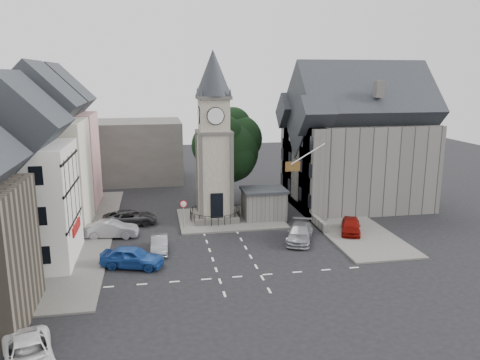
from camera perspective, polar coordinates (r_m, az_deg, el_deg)
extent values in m
plane|color=black|center=(38.73, -1.50, -8.40)|extent=(120.00, 120.00, 0.00)
cube|color=#595651|center=(44.48, -18.99, -6.20)|extent=(6.00, 30.00, 0.14)
cube|color=#595651|center=(49.12, 10.97, -3.96)|extent=(6.00, 26.00, 0.14)
cube|color=#595651|center=(46.40, -1.23, -4.70)|extent=(10.00, 8.00, 0.16)
cube|color=silver|center=(33.73, 0.00, -11.69)|extent=(20.00, 8.00, 0.01)
cube|color=#4C4944|center=(46.11, -3.08, -4.48)|extent=(4.20, 4.20, 0.70)
torus|color=black|center=(45.90, -3.09, -3.60)|extent=(4.86, 4.86, 0.06)
cube|color=gray|center=(45.02, -3.15, 0.82)|extent=(3.00, 3.00, 8.00)
cube|color=black|center=(44.29, -2.86, -3.10)|extent=(1.20, 0.25, 2.40)
cube|color=#4C4944|center=(44.38, -3.21, 5.89)|extent=(3.30, 3.30, 0.25)
cube|color=gray|center=(44.22, -3.23, 7.94)|extent=(2.70, 2.70, 3.20)
cylinder|color=white|center=(42.84, -2.99, 7.80)|extent=(1.50, 0.12, 1.50)
cube|color=#4C4944|center=(44.12, -3.26, 10.02)|extent=(3.10, 3.10, 0.30)
cone|color=#212429|center=(44.08, -3.30, 12.94)|extent=(3.40, 3.40, 4.20)
cube|color=#625F5B|center=(46.18, 2.91, -3.09)|extent=(4.00, 3.00, 2.80)
cube|color=#212429|center=(45.78, 2.93, -1.22)|extent=(4.30, 3.30, 0.25)
cylinder|color=black|center=(50.68, -1.61, -0.72)|extent=(0.70, 0.70, 4.40)
cylinder|color=black|center=(43.18, -6.88, -4.50)|extent=(0.10, 0.10, 2.50)
cone|color=#A50C0C|center=(42.73, -6.92, -2.93)|extent=(0.70, 0.06, 0.70)
cone|color=white|center=(42.71, -6.92, -2.94)|extent=(0.54, 0.04, 0.54)
cube|color=tan|center=(53.39, -21.06, 2.19)|extent=(7.50, 7.00, 10.00)
cube|color=#ECE1C6|center=(45.69, -22.80, 0.40)|extent=(7.50, 7.00, 10.00)
cube|color=silver|center=(38.22, -25.18, -2.83)|extent=(7.50, 7.00, 9.00)
cube|color=#4C4944|center=(64.79, -16.09, 3.34)|extent=(20.00, 10.00, 8.00)
cube|color=#625F5B|center=(52.33, 14.06, 1.90)|extent=(14.00, 10.00, 9.00)
cube|color=#625F5B|center=(46.84, 8.91, 0.90)|extent=(1.60, 4.40, 9.00)
cube|color=#625F5B|center=(53.37, 6.43, 2.41)|extent=(1.60, 4.40, 9.00)
cube|color=#625F5B|center=(49.90, 7.16, -3.10)|extent=(0.40, 16.00, 0.90)
cylinder|color=white|center=(42.55, 8.29, 3.17)|extent=(3.17, 0.10, 1.89)
plane|color=#B21414|center=(42.32, 6.45, 1.66)|extent=(1.40, 0.00, 1.40)
imported|color=#1B4599|center=(35.87, -13.00, -9.13)|extent=(5.01, 3.29, 1.59)
imported|color=#98999F|center=(42.63, -15.39, -5.79)|extent=(4.72, 2.04, 1.51)
imported|color=#29292B|center=(45.73, -13.26, -4.49)|extent=(5.13, 2.55, 1.40)
imported|color=gray|center=(38.57, -9.80, -7.70)|extent=(1.43, 3.81, 1.24)
imported|color=gray|center=(40.59, 7.31, -6.42)|extent=(3.80, 5.33, 1.43)
imported|color=maroon|center=(43.33, 13.35, -5.45)|extent=(3.12, 4.46, 1.41)
imported|color=white|center=(26.19, -24.35, -18.90)|extent=(3.60, 5.34, 1.36)
imported|color=#A29B86|center=(49.80, 9.98, -2.72)|extent=(0.74, 0.60, 1.75)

